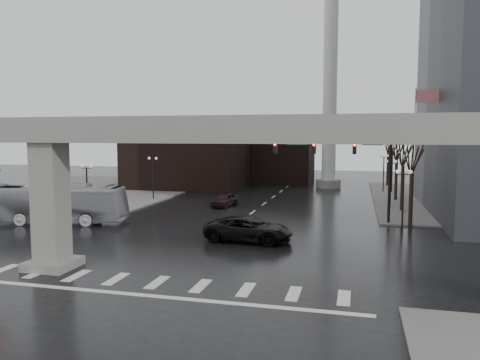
% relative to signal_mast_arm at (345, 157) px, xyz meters
% --- Properties ---
extents(ground, '(160.00, 160.00, 0.00)m').
position_rel_signal_mast_arm_xyz_m(ground, '(-8.99, -18.80, -5.83)').
color(ground, black).
rests_on(ground, ground).
extents(sidewalk_nw, '(28.00, 36.00, 0.15)m').
position_rel_signal_mast_arm_xyz_m(sidewalk_nw, '(-34.99, 17.20, -5.75)').
color(sidewalk_nw, slate).
rests_on(sidewalk_nw, ground).
extents(elevated_guideway, '(48.00, 2.60, 8.70)m').
position_rel_signal_mast_arm_xyz_m(elevated_guideway, '(-7.73, -18.80, 1.05)').
color(elevated_guideway, gray).
rests_on(elevated_guideway, ground).
extents(building_far_left, '(16.00, 14.00, 10.00)m').
position_rel_signal_mast_arm_xyz_m(building_far_left, '(-22.99, 23.20, -0.83)').
color(building_far_left, black).
rests_on(building_far_left, ground).
extents(building_far_mid, '(10.00, 10.00, 8.00)m').
position_rel_signal_mast_arm_xyz_m(building_far_mid, '(-10.99, 33.20, -1.83)').
color(building_far_mid, black).
rests_on(building_far_mid, ground).
extents(smokestack, '(3.60, 3.60, 30.00)m').
position_rel_signal_mast_arm_xyz_m(smokestack, '(-2.99, 27.20, 7.52)').
color(smokestack, silver).
rests_on(smokestack, ground).
extents(signal_mast_arm, '(12.12, 0.43, 8.00)m').
position_rel_signal_mast_arm_xyz_m(signal_mast_arm, '(0.00, 0.00, 0.00)').
color(signal_mast_arm, black).
rests_on(signal_mast_arm, ground).
extents(flagpole_assembly, '(2.06, 0.12, 12.00)m').
position_rel_signal_mast_arm_xyz_m(flagpole_assembly, '(6.30, 3.20, 1.70)').
color(flagpole_assembly, silver).
rests_on(flagpole_assembly, ground).
extents(lamp_right_0, '(1.22, 0.32, 5.11)m').
position_rel_signal_mast_arm_xyz_m(lamp_right_0, '(4.51, -4.80, -2.36)').
color(lamp_right_0, black).
rests_on(lamp_right_0, ground).
extents(lamp_right_1, '(1.22, 0.32, 5.11)m').
position_rel_signal_mast_arm_xyz_m(lamp_right_1, '(4.51, 9.20, -2.36)').
color(lamp_right_1, black).
rests_on(lamp_right_1, ground).
extents(lamp_right_2, '(1.22, 0.32, 5.11)m').
position_rel_signal_mast_arm_xyz_m(lamp_right_2, '(4.51, 23.20, -2.36)').
color(lamp_right_2, black).
rests_on(lamp_right_2, ground).
extents(lamp_left_0, '(1.22, 0.32, 5.11)m').
position_rel_signal_mast_arm_xyz_m(lamp_left_0, '(-22.49, -4.80, -2.36)').
color(lamp_left_0, black).
rests_on(lamp_left_0, ground).
extents(lamp_left_1, '(1.22, 0.32, 5.11)m').
position_rel_signal_mast_arm_xyz_m(lamp_left_1, '(-22.49, 9.20, -2.36)').
color(lamp_left_1, black).
rests_on(lamp_left_1, ground).
extents(lamp_left_2, '(1.22, 0.32, 5.11)m').
position_rel_signal_mast_arm_xyz_m(lamp_left_2, '(-22.49, 23.20, -2.36)').
color(lamp_left_2, black).
rests_on(lamp_left_2, ground).
extents(tree_right_0, '(1.09, 1.58, 7.50)m').
position_rel_signal_mast_arm_xyz_m(tree_right_0, '(5.54, -0.78, -3.04)').
color(tree_right_0, black).
rests_on(tree_right_0, ground).
extents(tree_right_1, '(1.09, 1.61, 7.67)m').
position_rel_signal_mast_arm_xyz_m(tree_right_1, '(5.54, 7.22, -2.98)').
color(tree_right_1, black).
rests_on(tree_right_1, ground).
extents(tree_right_2, '(1.10, 1.63, 7.85)m').
position_rel_signal_mast_arm_xyz_m(tree_right_2, '(5.54, 15.22, -2.91)').
color(tree_right_2, black).
rests_on(tree_right_2, ground).
extents(tree_right_3, '(1.11, 1.66, 8.02)m').
position_rel_signal_mast_arm_xyz_m(tree_right_3, '(5.54, 23.22, -2.85)').
color(tree_right_3, black).
rests_on(tree_right_3, ground).
extents(tree_right_4, '(1.12, 1.69, 8.19)m').
position_rel_signal_mast_arm_xyz_m(tree_right_4, '(5.54, 31.22, -2.79)').
color(tree_right_4, black).
rests_on(tree_right_4, ground).
extents(pickup_truck, '(6.61, 3.40, 1.79)m').
position_rel_signal_mast_arm_xyz_m(pickup_truck, '(-6.49, -9.33, -4.94)').
color(pickup_truck, black).
rests_on(pickup_truck, ground).
extents(city_bus, '(12.80, 5.23, 3.47)m').
position_rel_signal_mast_arm_xyz_m(city_bus, '(-24.50, -6.80, -4.09)').
color(city_bus, '#A3A3A7').
rests_on(city_bus, ground).
extents(far_car, '(2.36, 4.48, 1.45)m').
position_rel_signal_mast_arm_xyz_m(far_car, '(-12.77, 6.16, -5.10)').
color(far_car, black).
rests_on(far_car, ground).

